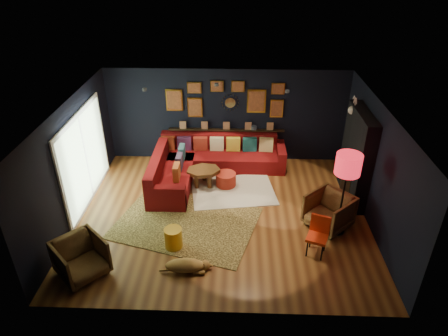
{
  "coord_description": "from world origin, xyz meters",
  "views": [
    {
      "loc": [
        0.3,
        -7.4,
        5.52
      ],
      "look_at": [
        0.02,
        0.3,
        1.07
      ],
      "focal_mm": 32.0,
      "sensor_mm": 36.0,
      "label": 1
    }
  ],
  "objects_px": {
    "gold_stool": "(173,238)",
    "floor_lamp": "(348,167)",
    "armchair_left": "(81,256)",
    "orange_chair": "(318,232)",
    "sectional": "(202,164)",
    "coffee_table": "(203,172)",
    "armchair_right": "(329,210)",
    "pouf": "(226,179)",
    "dog": "(185,264)"
  },
  "relations": [
    {
      "from": "armchair_left",
      "to": "armchair_right",
      "type": "height_order",
      "value": "armchair_right"
    },
    {
      "from": "gold_stool",
      "to": "floor_lamp",
      "type": "relative_size",
      "value": 0.24
    },
    {
      "from": "pouf",
      "to": "armchair_left",
      "type": "distance_m",
      "value": 4.11
    },
    {
      "from": "sectional",
      "to": "floor_lamp",
      "type": "bearing_deg",
      "value": -36.45
    },
    {
      "from": "pouf",
      "to": "dog",
      "type": "bearing_deg",
      "value": -102.63
    },
    {
      "from": "pouf",
      "to": "armchair_left",
      "type": "height_order",
      "value": "armchair_left"
    },
    {
      "from": "coffee_table",
      "to": "dog",
      "type": "xyz_separation_m",
      "value": [
        -0.11,
        -3.06,
        -0.2
      ]
    },
    {
      "from": "armchair_left",
      "to": "floor_lamp",
      "type": "relative_size",
      "value": 0.45
    },
    {
      "from": "coffee_table",
      "to": "pouf",
      "type": "height_order",
      "value": "coffee_table"
    },
    {
      "from": "orange_chair",
      "to": "floor_lamp",
      "type": "distance_m",
      "value": 1.41
    },
    {
      "from": "coffee_table",
      "to": "gold_stool",
      "type": "relative_size",
      "value": 2.17
    },
    {
      "from": "dog",
      "to": "floor_lamp",
      "type": "bearing_deg",
      "value": 19.56
    },
    {
      "from": "armchair_right",
      "to": "floor_lamp",
      "type": "distance_m",
      "value": 1.19
    },
    {
      "from": "sectional",
      "to": "coffee_table",
      "type": "distance_m",
      "value": 0.55
    },
    {
      "from": "gold_stool",
      "to": "dog",
      "type": "distance_m",
      "value": 0.74
    },
    {
      "from": "coffee_table",
      "to": "gold_stool",
      "type": "height_order",
      "value": "coffee_table"
    },
    {
      "from": "gold_stool",
      "to": "coffee_table",
      "type": "bearing_deg",
      "value": 80.06
    },
    {
      "from": "sectional",
      "to": "armchair_left",
      "type": "distance_m",
      "value": 4.22
    },
    {
      "from": "armchair_right",
      "to": "armchair_left",
      "type": "bearing_deg",
      "value": -113.88
    },
    {
      "from": "armchair_left",
      "to": "dog",
      "type": "bearing_deg",
      "value": -41.61
    },
    {
      "from": "armchair_left",
      "to": "orange_chair",
      "type": "xyz_separation_m",
      "value": [
        4.49,
        0.78,
        0.07
      ]
    },
    {
      "from": "pouf",
      "to": "armchair_left",
      "type": "xyz_separation_m",
      "value": [
        -2.59,
        -3.19,
        0.23
      ]
    },
    {
      "from": "coffee_table",
      "to": "floor_lamp",
      "type": "relative_size",
      "value": 0.53
    },
    {
      "from": "coffee_table",
      "to": "pouf",
      "type": "relative_size",
      "value": 1.94
    },
    {
      "from": "sectional",
      "to": "armchair_left",
      "type": "bearing_deg",
      "value": -117.31
    },
    {
      "from": "armchair_left",
      "to": "gold_stool",
      "type": "height_order",
      "value": "armchair_left"
    },
    {
      "from": "coffee_table",
      "to": "pouf",
      "type": "bearing_deg",
      "value": -1.61
    },
    {
      "from": "sectional",
      "to": "armchair_right",
      "type": "distance_m",
      "value": 3.62
    },
    {
      "from": "armchair_right",
      "to": "gold_stool",
      "type": "distance_m",
      "value": 3.38
    },
    {
      "from": "sectional",
      "to": "floor_lamp",
      "type": "height_order",
      "value": "floor_lamp"
    },
    {
      "from": "armchair_left",
      "to": "orange_chair",
      "type": "distance_m",
      "value": 4.56
    },
    {
      "from": "orange_chair",
      "to": "dog",
      "type": "bearing_deg",
      "value": -144.63
    },
    {
      "from": "pouf",
      "to": "orange_chair",
      "type": "height_order",
      "value": "orange_chair"
    },
    {
      "from": "orange_chair",
      "to": "pouf",
      "type": "bearing_deg",
      "value": 149.82
    },
    {
      "from": "gold_stool",
      "to": "floor_lamp",
      "type": "xyz_separation_m",
      "value": [
        3.46,
        0.64,
        1.37
      ]
    },
    {
      "from": "armchair_left",
      "to": "coffee_table",
      "type": "bearing_deg",
      "value": 12.06
    },
    {
      "from": "armchair_left",
      "to": "gold_stool",
      "type": "relative_size",
      "value": 1.85
    },
    {
      "from": "floor_lamp",
      "to": "dog",
      "type": "height_order",
      "value": "floor_lamp"
    },
    {
      "from": "pouf",
      "to": "gold_stool",
      "type": "distance_m",
      "value": 2.58
    },
    {
      "from": "sectional",
      "to": "dog",
      "type": "xyz_separation_m",
      "value": [
        -0.03,
        -3.61,
        -0.14
      ]
    },
    {
      "from": "gold_stool",
      "to": "orange_chair",
      "type": "xyz_separation_m",
      "value": [
        2.9,
        -0.03,
        0.26
      ]
    },
    {
      "from": "armchair_right",
      "to": "coffee_table",
      "type": "bearing_deg",
      "value": -161.28
    },
    {
      "from": "pouf",
      "to": "armchair_right",
      "type": "relative_size",
      "value": 0.59
    },
    {
      "from": "coffee_table",
      "to": "dog",
      "type": "distance_m",
      "value": 3.07
    },
    {
      "from": "orange_chair",
      "to": "armchair_right",
      "type": "bearing_deg",
      "value": 87.63
    },
    {
      "from": "sectional",
      "to": "orange_chair",
      "type": "xyz_separation_m",
      "value": [
        2.55,
        -2.97,
        0.17
      ]
    },
    {
      "from": "floor_lamp",
      "to": "armchair_right",
      "type": "bearing_deg",
      "value": 135.66
    },
    {
      "from": "armchair_right",
      "to": "orange_chair",
      "type": "height_order",
      "value": "armchair_right"
    },
    {
      "from": "floor_lamp",
      "to": "dog",
      "type": "relative_size",
      "value": 1.84
    },
    {
      "from": "gold_stool",
      "to": "orange_chair",
      "type": "distance_m",
      "value": 2.91
    }
  ]
}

